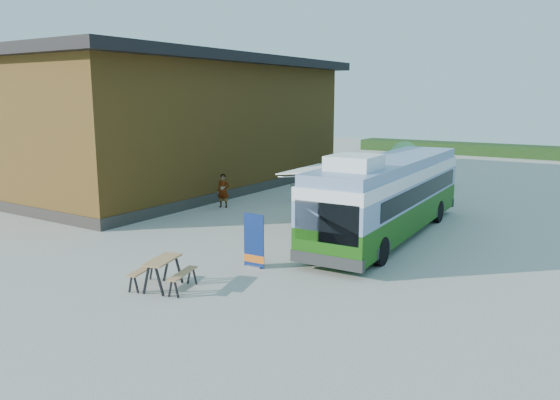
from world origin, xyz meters
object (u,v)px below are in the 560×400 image
Objects in this scene: person_b at (296,185)px; person_a at (223,191)px; banner at (254,246)px; bus at (389,194)px; slurry_tanker at (405,161)px; picnic_table at (163,267)px.

person_a is at bearing -5.24° from person_b.
person_a is (-6.72, 6.84, 0.11)m from banner.
bus reaches higher than person_b.
slurry_tanker is (-3.99, 12.62, -0.25)m from bus.
person_b is at bearing 41.07° from person_a.
banner is 11.41m from person_b.
person_b is 8.70m from slurry_tanker.
banner is 1.11× the size of person_b.
banner is 18.72m from slurry_tanker.
banner is (-2.04, -5.98, -0.94)m from bus.
banner is at bearing 48.57° from person_b.
slurry_tanker is (2.79, 8.22, 0.63)m from person_b.
person_a reaches higher than picnic_table.
bus reaches higher than banner.
person_b is at bearing 144.48° from bus.
bus is 13.24m from slurry_tanker.
picnic_table is at bearing -111.44° from bus.
banner is at bearing -65.16° from person_a.
slurry_tanker is (-1.95, 18.60, 0.69)m from banner.
picnic_table is at bearing -109.16° from slurry_tanker.
person_a is at bearing 171.85° from bus.
slurry_tanker is (-0.94, 21.55, 0.76)m from picnic_table.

